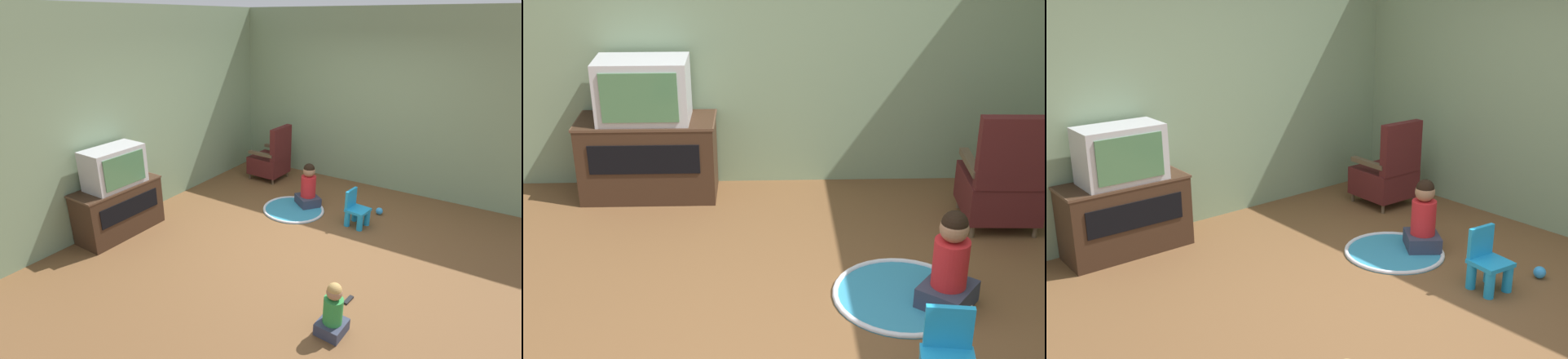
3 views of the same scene
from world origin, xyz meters
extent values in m
plane|color=brown|center=(0.00, 0.00, 0.00)|extent=(30.00, 30.00, 0.00)
cube|color=gray|center=(-0.35, 2.57, 1.43)|extent=(5.29, 0.12, 2.86)
cube|color=gray|center=(2.23, -0.19, 1.43)|extent=(0.12, 5.63, 2.86)
cube|color=#382316|center=(-1.27, 2.25, 0.34)|extent=(1.11, 0.47, 0.68)
cube|color=#503626|center=(-1.27, 2.25, 0.67)|extent=(1.14, 0.48, 0.02)
cube|color=black|center=(-1.27, 2.01, 0.42)|extent=(0.89, 0.01, 0.24)
cube|color=#B7B7BC|center=(-1.27, 2.24, 0.93)|extent=(0.73, 0.41, 0.51)
cube|color=#47754C|center=(-1.27, 2.03, 0.93)|extent=(0.60, 0.02, 0.40)
cylinder|color=brown|center=(1.75, 1.90, 0.05)|extent=(0.04, 0.04, 0.10)
cylinder|color=brown|center=(1.28, 1.92, 0.05)|extent=(0.04, 0.04, 0.10)
cylinder|color=brown|center=(1.73, 1.41, 0.05)|extent=(0.04, 0.04, 0.10)
cylinder|color=brown|center=(1.26, 1.43, 0.05)|extent=(0.04, 0.04, 0.10)
cube|color=#4C1919|center=(1.51, 1.67, 0.25)|extent=(0.58, 0.60, 0.31)
cube|color=#4C1919|center=(1.50, 1.42, 0.69)|extent=(0.53, 0.12, 0.56)
cube|color=brown|center=(1.75, 1.66, 0.51)|extent=(0.09, 0.49, 0.05)
cube|color=brown|center=(1.26, 1.68, 0.51)|extent=(0.09, 0.49, 0.05)
cylinder|color=#1E99DB|center=(0.53, -0.41, 0.13)|extent=(0.08, 0.08, 0.25)
cylinder|color=#1E99DB|center=(0.73, -0.44, 0.13)|extent=(0.08, 0.08, 0.25)
cylinder|color=#1E99DB|center=(0.55, -0.22, 0.13)|extent=(0.08, 0.08, 0.25)
cylinder|color=#1E99DB|center=(0.76, -0.25, 0.13)|extent=(0.08, 0.08, 0.25)
cube|color=#1E99DB|center=(0.64, -0.33, 0.23)|extent=(0.32, 0.31, 0.04)
cube|color=#1E99DB|center=(0.66, -0.21, 0.38)|extent=(0.26, 0.07, 0.25)
cylinder|color=teal|center=(0.58, 0.64, 0.01)|extent=(0.92, 0.92, 0.01)
torus|color=silver|center=(0.58, 0.64, 0.01)|extent=(0.92, 0.92, 0.04)
cube|color=#33384C|center=(-1.47, -0.89, 0.06)|extent=(0.28, 0.25, 0.12)
cylinder|color=#2D8C3F|center=(-1.47, -0.89, 0.25)|extent=(0.18, 0.18, 0.25)
sphere|color=#9E7051|center=(-1.47, -0.89, 0.44)|extent=(0.14, 0.14, 0.14)
sphere|color=tan|center=(-1.47, -0.89, 0.47)|extent=(0.13, 0.13, 0.13)
cube|color=#33384C|center=(0.86, 0.55, 0.08)|extent=(0.45, 0.46, 0.15)
cylinder|color=red|center=(0.86, 0.55, 0.31)|extent=(0.23, 0.23, 0.32)
sphere|color=#9E7051|center=(0.86, 0.55, 0.56)|extent=(0.18, 0.18, 0.18)
sphere|color=black|center=(0.86, 0.55, 0.59)|extent=(0.17, 0.17, 0.17)
sphere|color=#3399E5|center=(1.15, -0.48, 0.05)|extent=(0.10, 0.10, 0.10)
cube|color=black|center=(-0.96, -0.85, 0.01)|extent=(0.15, 0.06, 0.02)
camera|label=1|loc=(-4.29, -1.97, 2.69)|focal=28.00mm
camera|label=2|loc=(-0.31, -3.36, 2.70)|focal=50.00mm
camera|label=3|loc=(-3.32, -2.81, 2.33)|focal=42.00mm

